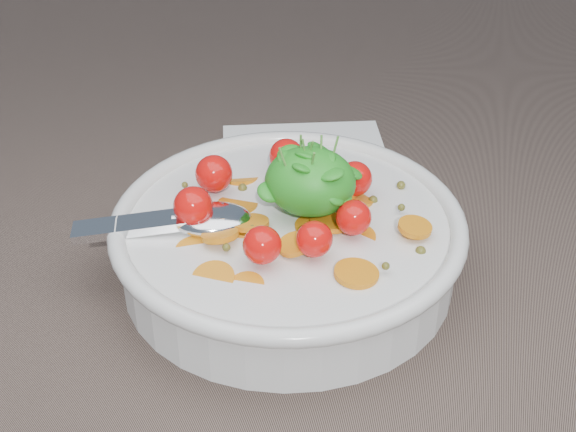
# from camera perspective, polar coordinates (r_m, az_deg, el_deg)

# --- Properties ---
(ground) EXTENTS (6.00, 6.00, 0.00)m
(ground) POSITION_cam_1_polar(r_m,az_deg,el_deg) (0.64, -0.02, -4.37)
(ground) COLOR brown
(ground) RESTS_ON ground
(bowl) EXTENTS (0.30, 0.27, 0.12)m
(bowl) POSITION_cam_1_polar(r_m,az_deg,el_deg) (0.63, -0.01, -1.68)
(bowl) COLOR silver
(bowl) RESTS_ON ground
(napkin) EXTENTS (0.19, 0.18, 0.01)m
(napkin) POSITION_cam_1_polar(r_m,az_deg,el_deg) (0.79, 1.25, 4.04)
(napkin) COLOR white
(napkin) RESTS_ON ground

